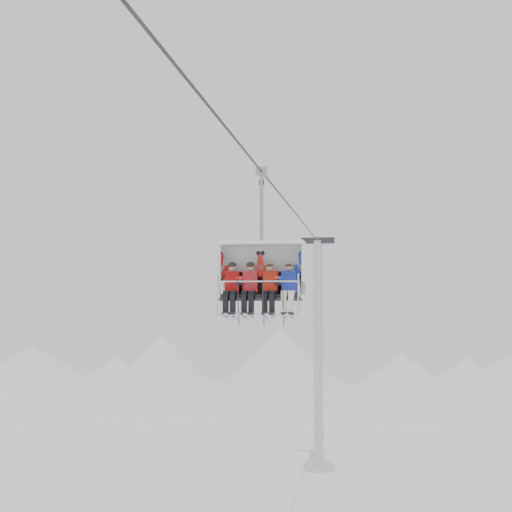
% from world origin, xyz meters
% --- Properties ---
extents(ridgeline, '(72.00, 21.00, 7.00)m').
position_xyz_m(ridgeline, '(-1.58, 42.05, 2.84)').
color(ridgeline, white).
rests_on(ridgeline, ground).
extents(lift_tower_right, '(2.00, 1.80, 13.48)m').
position_xyz_m(lift_tower_right, '(0.00, 22.00, 5.78)').
color(lift_tower_right, silver).
rests_on(lift_tower_right, ground).
extents(haul_cable, '(0.06, 50.00, 0.06)m').
position_xyz_m(haul_cable, '(0.00, 0.00, 13.30)').
color(haul_cable, '#303036').
rests_on(haul_cable, lift_tower_left).
extents(chairlift_carrier, '(2.29, 1.17, 3.98)m').
position_xyz_m(chairlift_carrier, '(0.00, 1.01, 10.66)').
color(chairlift_carrier, black).
rests_on(chairlift_carrier, haul_cable).
extents(skier_far_left, '(0.39, 1.69, 1.57)m').
position_xyz_m(skier_far_left, '(-0.77, 0.71, 10.19)').
color(skier_far_left, '#AC0F0C').
rests_on(skier_far_left, chairlift_carrier).
extents(skier_center_left, '(0.39, 1.69, 1.57)m').
position_xyz_m(skier_center_left, '(-0.29, 0.71, 10.19)').
color(skier_center_left, red).
rests_on(skier_center_left, chairlift_carrier).
extents(skier_center_right, '(0.39, 1.69, 1.57)m').
position_xyz_m(skier_center_right, '(0.26, 0.71, 10.19)').
color(skier_center_right, red).
rests_on(skier_center_right, chairlift_carrier).
extents(skier_far_right, '(0.39, 1.69, 1.57)m').
position_xyz_m(skier_far_right, '(0.75, 0.71, 10.19)').
color(skier_far_right, '#1B2FA5').
rests_on(skier_far_right, chairlift_carrier).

